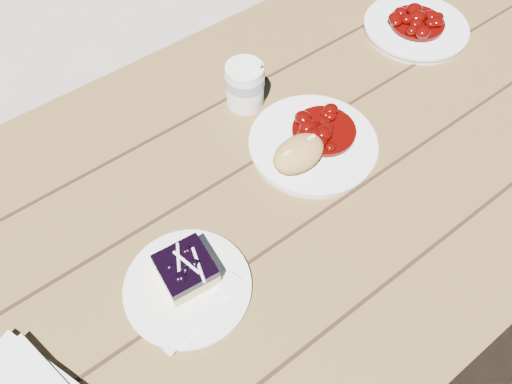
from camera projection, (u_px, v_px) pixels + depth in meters
ground at (224, 364)px, 1.45m from camera, size 60.00×60.00×0.00m
picnic_table at (207, 281)px, 0.96m from camera, size 2.00×1.55×0.75m
main_plate at (313, 144)px, 0.93m from camera, size 0.23×0.23×0.02m
goulash_stew at (325, 125)px, 0.92m from camera, size 0.12×0.12×0.04m
bread_roll at (298, 154)px, 0.88m from camera, size 0.11×0.07×0.05m
dessert_plate at (188, 287)px, 0.78m from camera, size 0.19×0.19×0.01m
blueberry_cake at (186, 269)px, 0.77m from camera, size 0.09×0.09×0.05m
fork_dessert at (196, 320)px, 0.74m from camera, size 0.16×0.06×0.00m
coffee_cup at (245, 85)px, 0.97m from camera, size 0.07×0.07×0.09m
second_plate at (415, 28)px, 1.12m from camera, size 0.23×0.23×0.02m
second_stew at (419, 17)px, 1.10m from camera, size 0.12×0.12×0.04m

